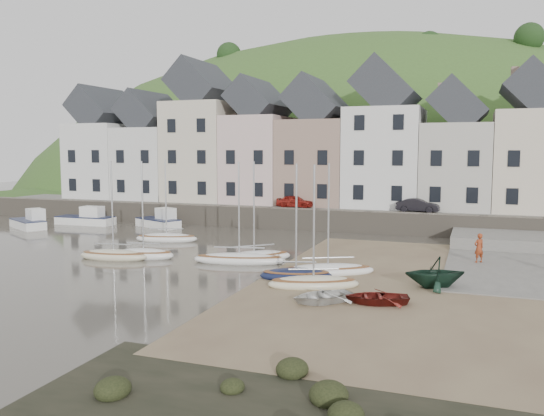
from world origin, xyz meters
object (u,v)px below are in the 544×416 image
at_px(person_red, 479,248).
at_px(sailboat_0, 167,238).
at_px(rowboat_red, 376,297).
at_px(rowboat_white, 322,296).
at_px(car_right, 418,205).
at_px(rowboat_green, 435,272).
at_px(car_left, 295,201).

bearing_deg(person_red, sailboat_0, -41.18).
height_order(sailboat_0, rowboat_red, sailboat_0).
relative_size(rowboat_white, rowboat_red, 1.01).
bearing_deg(car_right, person_red, -157.29).
relative_size(person_red, car_right, 0.50).
bearing_deg(rowboat_green, car_right, 164.86).
relative_size(sailboat_0, rowboat_green, 2.15).
bearing_deg(car_left, sailboat_0, 151.61).
distance_m(rowboat_green, rowboat_red, 4.45).
height_order(person_red, car_right, car_right).
bearing_deg(rowboat_red, person_red, 142.77).
bearing_deg(sailboat_0, car_right, 34.42).
xyz_separation_m(person_red, car_left, (-15.55, 12.70, 1.17)).
distance_m(person_red, car_left, 20.11).
bearing_deg(sailboat_0, rowboat_red, -33.96).
distance_m(person_red, car_right, 13.63).
height_order(rowboat_green, rowboat_red, rowboat_green).
xyz_separation_m(rowboat_green, car_left, (-13.52, 19.70, 1.33)).
height_order(rowboat_white, car_left, car_left).
bearing_deg(car_right, rowboat_green, -170.01).
distance_m(rowboat_white, rowboat_red, 2.40).
relative_size(rowboat_red, car_right, 0.81).
distance_m(sailboat_0, car_left, 13.41).
distance_m(sailboat_0, person_red, 21.88).
height_order(rowboat_white, rowboat_green, rowboat_green).
bearing_deg(rowboat_white, car_left, 156.65).
xyz_separation_m(sailboat_0, rowboat_green, (19.81, -8.02, 0.57)).
bearing_deg(car_left, rowboat_red, -154.43).
distance_m(rowboat_green, car_right, 19.94).
bearing_deg(car_left, car_right, -90.08).
bearing_deg(person_red, rowboat_white, 21.77).
height_order(person_red, car_left, car_left).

